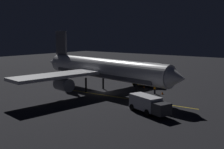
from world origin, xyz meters
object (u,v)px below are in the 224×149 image
Objects in this scene: airliner at (101,69)px; traffic_cone_under_wing at (144,87)px; traffic_cone_near_left at (150,98)px; traffic_cone_near_right at (162,93)px; baggage_truck at (148,104)px; ground_crew_worker at (155,89)px; catering_truck at (146,81)px.

traffic_cone_under_wing is (-7.96, 4.43, -4.01)m from airliner.
traffic_cone_near_left and traffic_cone_near_right have the same top height.
baggage_truck is (6.75, 14.05, -3.04)m from airliner.
traffic_cone_near_left is at bearing 19.53° from ground_crew_worker.
traffic_cone_near_right is at bearing -161.09° from baggage_truck.
airliner reaches higher than ground_crew_worker.
traffic_cone_near_right is at bearing 62.23° from traffic_cone_under_wing.
traffic_cone_under_wing is (-7.81, -5.85, 0.00)m from traffic_cone_near_left.
traffic_cone_near_left is 9.76m from traffic_cone_under_wing.
traffic_cone_under_wing is (-2.94, -5.59, 0.00)m from traffic_cone_near_right.
baggage_truck is 12.48m from traffic_cone_near_right.
traffic_cone_near_right is at bearing 53.86° from catering_truck.
ground_crew_worker is 3.16× the size of traffic_cone_near_right.
ground_crew_worker is 5.43m from traffic_cone_under_wing.
catering_truck reaches higher than traffic_cone_near_right.
traffic_cone_near_left is at bearing 3.02° from traffic_cone_near_right.
ground_crew_worker is (-4.64, 8.68, -3.37)m from airliner.
airliner is 64.00× the size of traffic_cone_near_left.
traffic_cone_near_right is (-0.38, 1.34, -0.64)m from ground_crew_worker.
airliner is 15.89m from baggage_truck.
baggage_truck is at bearing 28.68° from traffic_cone_near_left.
baggage_truck is 12.34× the size of traffic_cone_near_left.
traffic_cone_near_left is at bearing 34.34° from catering_truck.
catering_truck is 6.82m from ground_crew_worker.
airliner is 64.00× the size of traffic_cone_under_wing.
traffic_cone_under_wing is (-14.71, -9.62, -0.97)m from baggage_truck.
baggage_truck is 7.93m from traffic_cone_near_left.
traffic_cone_near_right is 1.00× the size of traffic_cone_under_wing.
traffic_cone_near_right is (4.47, 6.13, -0.89)m from catering_truck.
baggage_truck is at bearing 33.18° from traffic_cone_under_wing.
catering_truck is at bearing -126.14° from traffic_cone_near_right.
catering_truck is at bearing -160.71° from traffic_cone_under_wing.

